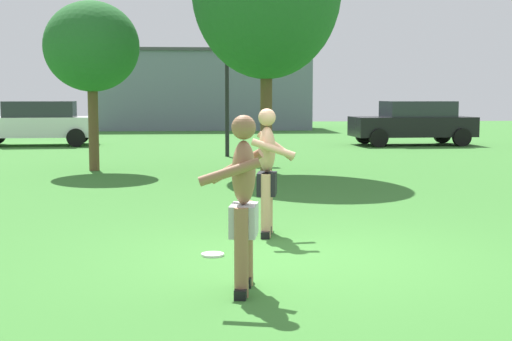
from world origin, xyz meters
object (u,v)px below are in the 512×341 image
object	(u,v)px
lamp_post	(227,47)
car_white_mid_lot	(36,122)
player_in_gray	(243,199)
tree_left_field	(92,47)
player_near	(267,169)
car_black_near_post	(414,122)
frisbee	(213,255)

from	to	relation	value
lamp_post	car_white_mid_lot	bearing A→B (deg)	142.26
lamp_post	player_in_gray	bearing A→B (deg)	-91.83
tree_left_field	lamp_post	bearing A→B (deg)	47.59
player_near	car_white_mid_lot	world-z (taller)	player_near
car_black_near_post	tree_left_field	size ratio (longest dim) A/B	1.09
car_white_mid_lot	tree_left_field	bearing A→B (deg)	-69.76
car_black_near_post	car_white_mid_lot	xyz separation A→B (m)	(-13.49, 0.90, 0.00)
car_white_mid_lot	lamp_post	world-z (taller)	lamp_post
player_near	car_white_mid_lot	bearing A→B (deg)	111.15
player_in_gray	car_black_near_post	size ratio (longest dim) A/B	0.38
car_black_near_post	tree_left_field	bearing A→B (deg)	-142.39
player_near	lamp_post	world-z (taller)	lamp_post
frisbee	car_black_near_post	world-z (taller)	car_black_near_post
player_near	car_black_near_post	xyz separation A→B (m)	(6.87, 16.23, -0.05)
player_near	tree_left_field	distance (m)	9.22
car_white_mid_lot	player_near	bearing A→B (deg)	-68.85
car_black_near_post	player_in_gray	bearing A→B (deg)	-111.26
frisbee	player_near	bearing A→B (deg)	57.42
player_in_gray	lamp_post	size ratio (longest dim) A/B	0.32
tree_left_field	car_white_mid_lot	bearing A→B (deg)	110.24
player_in_gray	tree_left_field	world-z (taller)	tree_left_field
lamp_post	frisbee	bearing A→B (deg)	-93.14
car_white_mid_lot	frisbee	bearing A→B (deg)	-72.17
player_in_gray	car_white_mid_lot	bearing A→B (deg)	107.21
player_in_gray	lamp_post	distance (m)	14.89
player_near	player_in_gray	xyz separation A→B (m)	(-0.49, -2.68, -0.00)
tree_left_field	frisbee	bearing A→B (deg)	-74.45
frisbee	tree_left_field	distance (m)	10.28
car_black_near_post	tree_left_field	distance (m)	13.11
car_white_mid_lot	tree_left_field	distance (m)	9.61
frisbee	tree_left_field	xyz separation A→B (m)	(-2.64, 9.49, 2.93)
player_near	frisbee	world-z (taller)	player_near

